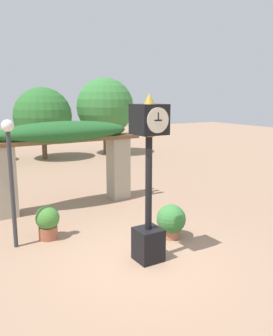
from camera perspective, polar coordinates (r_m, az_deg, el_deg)
name	(u,v)px	position (r m, az deg, el deg)	size (l,w,h in m)	color
ground_plane	(141,261)	(8.09, 0.75, -14.70)	(60.00, 60.00, 0.00)	#9E7A60
pedestal_clock	(149,180)	(7.52, 1.97, -1.92)	(0.62, 0.67, 3.63)	black
pergola	(65,145)	(11.54, -11.43, 3.58)	(5.07, 1.23, 2.78)	#A89E89
potted_plant_near_left	(171,220)	(9.15, 5.57, -8.35)	(0.74, 0.74, 0.88)	#B26B4C
potted_plant_near_right	(48,222)	(9.33, -14.07, -8.36)	(0.60, 0.60, 0.85)	#9E563D
lamp_post	(10,163)	(8.66, -19.61, 0.83)	(0.28, 0.28, 3.05)	#333338
tree_line	(8,111)	(20.50, -19.97, 8.64)	(14.78, 4.29, 4.91)	brown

